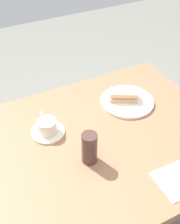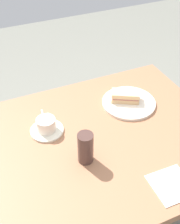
{
  "view_description": "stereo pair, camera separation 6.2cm",
  "coord_description": "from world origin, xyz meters",
  "px_view_note": "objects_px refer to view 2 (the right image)",
  "views": [
    {
      "loc": [
        0.37,
        0.8,
        1.66
      ],
      "look_at": [
        -0.11,
        -0.15,
        0.76
      ],
      "focal_mm": 47.69,
      "sensor_mm": 36.0,
      "label": 1
    },
    {
      "loc": [
        0.32,
        0.83,
        1.66
      ],
      "look_at": [
        -0.11,
        -0.15,
        0.76
      ],
      "focal_mm": 47.69,
      "sensor_mm": 36.0,
      "label": 2
    }
  ],
  "objects_px": {
    "spoon": "(44,118)",
    "napkin": "(172,185)",
    "coffee_saucer": "(47,130)",
    "sandwich_front": "(125,96)",
    "sandwich_plate": "(129,103)",
    "dining_table": "(81,160)",
    "coffee_cup": "(46,124)",
    "drinking_glass": "(86,148)"
  },
  "relations": [
    {
      "from": "coffee_saucer",
      "to": "napkin",
      "type": "relative_size",
      "value": 1.0
    },
    {
      "from": "drinking_glass",
      "to": "sandwich_front",
      "type": "bearing_deg",
      "value": -140.83
    },
    {
      "from": "coffee_cup",
      "to": "napkin",
      "type": "bearing_deg",
      "value": 125.79
    },
    {
      "from": "coffee_cup",
      "to": "napkin",
      "type": "height_order",
      "value": "coffee_cup"
    },
    {
      "from": "sandwich_plate",
      "to": "dining_table",
      "type": "bearing_deg",
      "value": 26.65
    },
    {
      "from": "sandwich_front",
      "to": "drinking_glass",
      "type": "distance_m",
      "value": 0.43
    },
    {
      "from": "coffee_cup",
      "to": "drinking_glass",
      "type": "bearing_deg",
      "value": 112.48
    },
    {
      "from": "coffee_saucer",
      "to": "spoon",
      "type": "distance_m",
      "value": 0.08
    },
    {
      "from": "napkin",
      "to": "sandwich_plate",
      "type": "bearing_deg",
      "value": -100.8
    },
    {
      "from": "coffee_cup",
      "to": "spoon",
      "type": "height_order",
      "value": "coffee_cup"
    },
    {
      "from": "coffee_saucer",
      "to": "drinking_glass",
      "type": "relative_size",
      "value": 1.08
    },
    {
      "from": "dining_table",
      "to": "drinking_glass",
      "type": "xyz_separation_m",
      "value": [
        0.01,
        0.08,
        0.17
      ]
    },
    {
      "from": "sandwich_front",
      "to": "drinking_glass",
      "type": "relative_size",
      "value": 1.09
    },
    {
      "from": "sandwich_plate",
      "to": "coffee_cup",
      "type": "bearing_deg",
      "value": 3.08
    },
    {
      "from": "sandwich_plate",
      "to": "drinking_glass",
      "type": "xyz_separation_m",
      "value": [
        0.34,
        0.25,
        0.06
      ]
    },
    {
      "from": "dining_table",
      "to": "drinking_glass",
      "type": "height_order",
      "value": "drinking_glass"
    },
    {
      "from": "coffee_saucer",
      "to": "sandwich_plate",
      "type": "bearing_deg",
      "value": -176.73
    },
    {
      "from": "dining_table",
      "to": "sandwich_plate",
      "type": "relative_size",
      "value": 4.88
    },
    {
      "from": "sandwich_plate",
      "to": "drinking_glass",
      "type": "height_order",
      "value": "drinking_glass"
    },
    {
      "from": "coffee_cup",
      "to": "drinking_glass",
      "type": "distance_m",
      "value": 0.25
    },
    {
      "from": "sandwich_front",
      "to": "drinking_glass",
      "type": "height_order",
      "value": "drinking_glass"
    },
    {
      "from": "sandwich_plate",
      "to": "napkin",
      "type": "relative_size",
      "value": 1.78
    },
    {
      "from": "sandwich_plate",
      "to": "sandwich_front",
      "type": "distance_m",
      "value": 0.04
    },
    {
      "from": "drinking_glass",
      "to": "coffee_saucer",
      "type": "bearing_deg",
      "value": -67.23
    },
    {
      "from": "sandwich_plate",
      "to": "sandwich_front",
      "type": "bearing_deg",
      "value": -57.61
    },
    {
      "from": "sandwich_plate",
      "to": "coffee_cup",
      "type": "height_order",
      "value": "coffee_cup"
    },
    {
      "from": "spoon",
      "to": "napkin",
      "type": "relative_size",
      "value": 0.66
    },
    {
      "from": "napkin",
      "to": "drinking_glass",
      "type": "bearing_deg",
      "value": -44.93
    },
    {
      "from": "coffee_saucer",
      "to": "coffee_cup",
      "type": "bearing_deg",
      "value": -116.59
    },
    {
      "from": "sandwich_plate",
      "to": "coffee_saucer",
      "type": "distance_m",
      "value": 0.44
    },
    {
      "from": "coffee_cup",
      "to": "dining_table",
      "type": "bearing_deg",
      "value": 126.09
    },
    {
      "from": "dining_table",
      "to": "sandwich_front",
      "type": "xyz_separation_m",
      "value": [
        -0.32,
        -0.19,
        0.14
      ]
    },
    {
      "from": "spoon",
      "to": "napkin",
      "type": "xyz_separation_m",
      "value": [
        -0.33,
        0.55,
        -0.01
      ]
    },
    {
      "from": "dining_table",
      "to": "coffee_saucer",
      "type": "xyz_separation_m",
      "value": [
        0.1,
        -0.14,
        0.1
      ]
    },
    {
      "from": "sandwich_front",
      "to": "coffee_saucer",
      "type": "height_order",
      "value": "sandwich_front"
    },
    {
      "from": "sandwich_plate",
      "to": "spoon",
      "type": "bearing_deg",
      "value": -7.0
    },
    {
      "from": "sandwich_plate",
      "to": "napkin",
      "type": "xyz_separation_m",
      "value": [
        0.09,
        0.5,
        -0.01
      ]
    },
    {
      "from": "spoon",
      "to": "napkin",
      "type": "bearing_deg",
      "value": 121.15
    },
    {
      "from": "dining_table",
      "to": "spoon",
      "type": "bearing_deg",
      "value": -66.54
    },
    {
      "from": "sandwich_front",
      "to": "napkin",
      "type": "xyz_separation_m",
      "value": [
        0.08,
        0.52,
        -0.04
      ]
    },
    {
      "from": "dining_table",
      "to": "coffee_cup",
      "type": "xyz_separation_m",
      "value": [
        0.1,
        -0.14,
        0.14
      ]
    },
    {
      "from": "dining_table",
      "to": "coffee_cup",
      "type": "relative_size",
      "value": 12.08
    }
  ]
}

